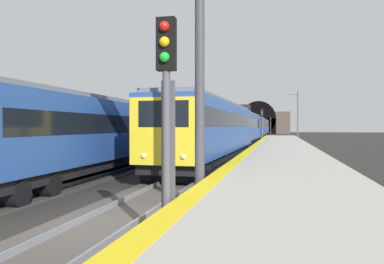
% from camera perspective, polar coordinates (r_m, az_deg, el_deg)
% --- Properties ---
extents(ground_plane, '(320.00, 320.00, 0.00)m').
position_cam_1_polar(ground_plane, '(10.18, -11.87, -13.16)').
color(ground_plane, '#282623').
extents(platform_right, '(112.00, 4.51, 0.99)m').
position_cam_1_polar(platform_right, '(9.22, 13.82, -11.49)').
color(platform_right, '#ADA89E').
rests_on(platform_right, ground_plane).
extents(platform_right_edge_strip, '(112.00, 0.50, 0.01)m').
position_cam_1_polar(platform_right_edge_strip, '(9.29, 1.24, -8.22)').
color(platform_right_edge_strip, yellow).
rests_on(platform_right_edge_strip, platform_right).
extents(track_main_line, '(160.00, 3.16, 0.21)m').
position_cam_1_polar(track_main_line, '(10.17, -11.87, -12.94)').
color(track_main_line, '#4C4742').
rests_on(track_main_line, ground_plane).
extents(train_main_approaching, '(80.86, 3.43, 4.89)m').
position_cam_1_polar(train_main_approaching, '(55.14, 8.23, 0.67)').
color(train_main_approaching, '#264C99').
rests_on(train_main_approaching, ground_plane).
extents(train_adjacent_platform, '(42.15, 3.19, 4.75)m').
position_cam_1_polar(train_adjacent_platform, '(31.13, -4.18, 0.36)').
color(train_adjacent_platform, '#264C99').
rests_on(train_adjacent_platform, ground_plane).
extents(railway_signal_near, '(0.39, 0.38, 4.61)m').
position_cam_1_polar(railway_signal_near, '(7.86, -3.71, 3.46)').
color(railway_signal_near, '#4C4C54').
rests_on(railway_signal_near, ground_plane).
extents(railway_signal_mid, '(0.39, 0.38, 4.77)m').
position_cam_1_polar(railway_signal_mid, '(52.23, 10.07, 1.32)').
color(railway_signal_mid, '#4C4C54').
rests_on(railway_signal_mid, ground_plane).
extents(railway_signal_far, '(0.39, 0.38, 4.94)m').
position_cam_1_polar(railway_signal_far, '(105.58, 11.28, 1.11)').
color(railway_signal_far, '#38383D').
rests_on(railway_signal_far, ground_plane).
extents(overhead_signal_gantry, '(0.70, 8.80, 7.74)m').
position_cam_1_polar(overhead_signal_gantry, '(13.32, -17.85, 15.32)').
color(overhead_signal_gantry, '#3F3F47').
rests_on(overhead_signal_gantry, ground_plane).
extents(tunnel_portal, '(2.43, 19.94, 11.17)m').
position_cam_1_polar(tunnel_portal, '(129.04, 9.58, 1.33)').
color(tunnel_portal, '#51473D').
rests_on(tunnel_portal, ground_plane).
extents(catenary_mast_near, '(0.22, 1.88, 8.04)m').
position_cam_1_polar(catenary_mast_near, '(64.01, 15.03, 2.29)').
color(catenary_mast_near, '#595B60').
rests_on(catenary_mast_near, ground_plane).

